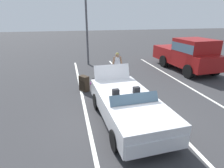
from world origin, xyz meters
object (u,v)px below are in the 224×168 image
suitcase_large_black (84,83)px  parking_lamp_post (86,18)px  duffel_bag (96,82)px  parked_pickup_truck_far (189,54)px  traveler_person (117,66)px  suitcase_medium_bright (101,74)px  convertible_car (130,109)px

suitcase_large_black → parking_lamp_post: (-5.14, 0.78, 2.88)m
duffel_bag → parked_pickup_truck_far: parked_pickup_truck_far is taller
suitcase_large_black → duffel_bag: size_ratio=1.05×
traveler_person → parking_lamp_post: bearing=-165.9°
parked_pickup_truck_far → suitcase_medium_bright: bearing=-89.4°
convertible_car → parked_pickup_truck_far: size_ratio=0.83×
parked_pickup_truck_far → suitcase_large_black: bearing=-77.7°
traveler_person → convertible_car: bearing=-8.1°
duffel_bag → parking_lamp_post: parking_lamp_post is taller
convertible_car → parked_pickup_truck_far: 7.80m
parking_lamp_post → traveler_person: bearing=13.3°
suitcase_large_black → suitcase_medium_bright: bearing=-159.1°
traveler_person → parked_pickup_truck_far: 5.19m
convertible_car → parked_pickup_truck_far: parked_pickup_truck_far is taller
convertible_car → parking_lamp_post: size_ratio=0.75×
convertible_car → parking_lamp_post: 8.94m
traveler_person → parked_pickup_truck_far: (-1.23, 5.04, 0.18)m
suitcase_medium_bright → traveler_person: traveler_person is taller
suitcase_large_black → traveler_person: size_ratio=0.45×
parked_pickup_truck_far → parking_lamp_post: parking_lamp_post is taller
suitcase_medium_bright → parking_lamp_post: size_ratio=0.11×
parked_pickup_truck_far → traveler_person: bearing=-79.8°
suitcase_large_black → duffel_bag: (-0.61, 0.64, -0.21)m
suitcase_large_black → suitcase_medium_bright: (-1.52, 1.10, -0.06)m
suitcase_large_black → suitcase_medium_bright: size_ratio=1.19×
suitcase_medium_bright → duffel_bag: (0.92, -0.47, -0.15)m
suitcase_medium_bright → duffel_bag: suitcase_medium_bright is taller
duffel_bag → parking_lamp_post: 5.49m
parked_pickup_truck_far → duffel_bag: bearing=-81.4°
convertible_car → duffel_bag: 4.05m
convertible_car → suitcase_large_black: 3.59m
suitcase_medium_bright → parking_lamp_post: (-3.62, -0.32, 2.94)m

